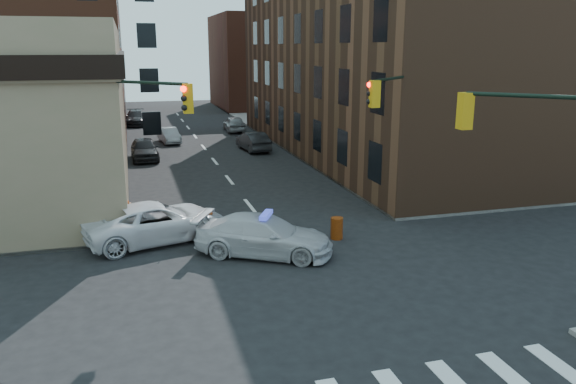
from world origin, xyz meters
TOP-DOWN VIEW (x-y plane):
  - ground at (0.00, 0.00)m, footprint 140.00×140.00m
  - sidewalk_ne at (23.00, 32.75)m, footprint 34.00×54.50m
  - commercial_row_ne at (13.00, 22.50)m, footprint 14.00×34.00m
  - filler_nw at (-16.00, 62.00)m, footprint 20.00×18.00m
  - filler_ne at (14.00, 58.00)m, footprint 16.00×16.00m
  - signal_pole_nw at (-5.85, 5.34)m, footprint 3.58×3.67m
  - signal_pole_ne at (5.84, 5.35)m, footprint 3.67×3.58m
  - tree_ne_near at (7.50, 26.00)m, footprint 3.00×3.00m
  - tree_ne_far at (7.50, 34.00)m, footprint 3.00×3.00m
  - police_car at (-0.92, 2.99)m, footprint 5.80×4.46m
  - pickup at (-4.88, 5.80)m, footprint 6.46×4.25m
  - parked_car_wnear at (-4.77, 24.05)m, footprint 1.97×4.66m
  - parked_car_wfar at (-2.50, 31.02)m, footprint 1.86×4.00m
  - parked_car_wdeep at (-4.99, 43.42)m, footprint 2.13×5.18m
  - parked_car_enear at (3.58, 25.46)m, footprint 2.04×4.64m
  - parked_car_efar at (4.04, 36.03)m, footprint 1.88×4.45m
  - pedestrian_a at (-9.33, 6.00)m, footprint 0.84×0.67m
  - barrel_road at (2.49, 3.97)m, footprint 0.62×0.62m
  - barrel_bank at (-2.79, 5.89)m, footprint 0.66×0.66m
  - barricade_nw_a at (-6.50, 8.00)m, footprint 1.34×0.67m

SIDE VIEW (x-z plane):
  - ground at x=0.00m, z-range 0.00..0.00m
  - sidewalk_ne at x=23.00m, z-range 0.00..0.15m
  - barrel_road at x=2.49m, z-range 0.00..0.93m
  - barrel_bank at x=-2.79m, z-range 0.00..1.06m
  - parked_car_wfar at x=-2.50m, z-range 0.00..1.27m
  - barricade_nw_a at x=-6.50m, z-range 0.15..1.15m
  - parked_car_enear at x=3.58m, z-range 0.00..1.48m
  - parked_car_wdeep at x=-4.99m, z-range 0.00..1.50m
  - parked_car_efar at x=4.04m, z-range 0.00..1.50m
  - police_car at x=-0.92m, z-range 0.00..1.57m
  - parked_car_wnear at x=-4.77m, z-range 0.00..1.57m
  - pickup at x=-4.88m, z-range 0.00..1.65m
  - pedestrian_a at x=-9.33m, z-range 0.15..2.15m
  - tree_ne_near at x=7.50m, z-range 1.06..5.91m
  - tree_ne_far at x=7.50m, z-range 1.06..5.91m
  - signal_pole_nw at x=-5.85m, z-range 0.34..8.34m
  - signal_pole_ne at x=5.84m, z-range 0.34..8.34m
  - filler_ne at x=14.00m, z-range 0.00..12.00m
  - commercial_row_ne at x=13.00m, z-range 0.00..14.00m
  - filler_nw at x=-16.00m, z-range 0.00..16.00m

